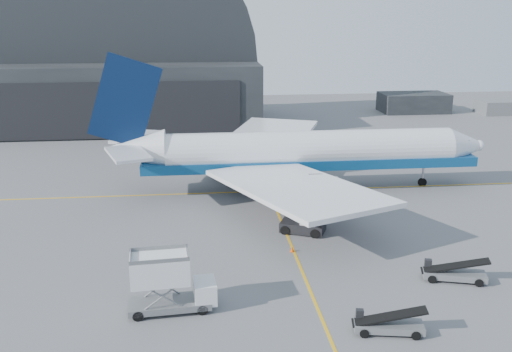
{
  "coord_description": "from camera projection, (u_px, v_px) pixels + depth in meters",
  "views": [
    {
      "loc": [
        -8.54,
        -45.52,
        21.35
      ],
      "look_at": [
        -2.47,
        11.46,
        4.5
      ],
      "focal_mm": 40.0,
      "sensor_mm": 36.0,
      "label": 1
    }
  ],
  "objects": [
    {
      "name": "pushback_tug",
      "position": [
        304.0,
        225.0,
        56.44
      ],
      "size": [
        4.87,
        3.9,
        1.98
      ],
      "rotation": [
        0.0,
        0.0,
        -0.41
      ],
      "color": "black",
      "rests_on": "ground"
    },
    {
      "name": "hangar",
      "position": [
        123.0,
        74.0,
        107.34
      ],
      "size": [
        50.0,
        28.3,
        28.0
      ],
      "color": "black",
      "rests_on": "ground"
    },
    {
      "name": "distant_bldg_b",
      "position": [
        497.0,
        114.0,
        120.77
      ],
      "size": [
        8.0,
        6.0,
        2.8
      ],
      "primitive_type": "cube",
      "color": "slate",
      "rests_on": "ground"
    },
    {
      "name": "catering_truck",
      "position": [
        168.0,
        283.0,
        41.34
      ],
      "size": [
        6.55,
        2.9,
        4.38
      ],
      "rotation": [
        0.0,
        0.0,
        0.08
      ],
      "color": "slate",
      "rests_on": "ground"
    },
    {
      "name": "distant_bldg_a",
      "position": [
        413.0,
        112.0,
        122.86
      ],
      "size": [
        14.0,
        8.0,
        4.0
      ],
      "primitive_type": "cube",
      "color": "black",
      "rests_on": "ground"
    },
    {
      "name": "taxi_lines",
      "position": [
        277.0,
        212.0,
        62.39
      ],
      "size": [
        80.0,
        42.12,
        0.02
      ],
      "color": "gold",
      "rests_on": "ground"
    },
    {
      "name": "airliner",
      "position": [
        294.0,
        152.0,
        68.64
      ],
      "size": [
        48.1,
        46.64,
        16.88
      ],
      "color": "white",
      "rests_on": "ground"
    },
    {
      "name": "ground",
      "position": [
        298.0,
        260.0,
        50.31
      ],
      "size": [
        200.0,
        200.0,
        0.0
      ],
      "primitive_type": "plane",
      "color": "#565659",
      "rests_on": "ground"
    },
    {
      "name": "belt_loader_b",
      "position": [
        453.0,
        273.0,
        46.48
      ],
      "size": [
        5.39,
        3.01,
        2.02
      ],
      "rotation": [
        0.0,
        0.0,
        -0.28
      ],
      "color": "slate",
      "rests_on": "ground"
    },
    {
      "name": "traffic_cone",
      "position": [
        292.0,
        249.0,
        52.03
      ],
      "size": [
        0.37,
        0.37,
        0.53
      ],
      "color": "#EE4907",
      "rests_on": "ground"
    },
    {
      "name": "belt_loader_a",
      "position": [
        388.0,
        325.0,
        38.96
      ],
      "size": [
        5.12,
        2.46,
        1.91
      ],
      "rotation": [
        0.0,
        0.0,
        -0.18
      ],
      "color": "slate",
      "rests_on": "ground"
    }
  ]
}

